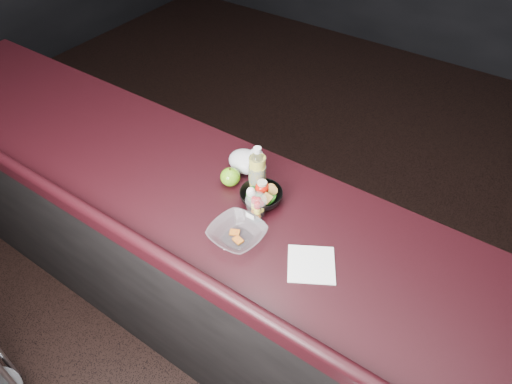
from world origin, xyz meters
TOP-DOWN VIEW (x-y plane):
  - ground at (0.00, 0.00)m, footprint 8.00×8.00m
  - room_shell at (0.00, 0.00)m, footprint 8.00×8.00m
  - counter at (0.00, 0.30)m, footprint 4.06×0.71m
  - lemonade_bottle at (0.01, 0.43)m, footprint 0.07×0.07m
  - fruit_cup at (0.10, 0.29)m, footprint 0.08×0.08m
  - green_apple at (-0.09, 0.39)m, footprint 0.08×0.08m
  - plastic_bag at (-0.09, 0.50)m, footprint 0.15×0.12m
  - snack_bowl at (0.07, 0.37)m, footprint 0.21×0.21m
  - takeout_bowl at (0.10, 0.17)m, footprint 0.21×0.21m
  - paper_napkin at (0.38, 0.22)m, footprint 0.22×0.22m

SIDE VIEW (x-z plane):
  - ground at x=0.00m, z-range 0.00..0.00m
  - counter at x=0.00m, z-range 0.00..1.02m
  - paper_napkin at x=0.38m, z-range 1.02..1.02m
  - takeout_bowl at x=0.10m, z-range 1.02..1.07m
  - snack_bowl at x=0.07m, z-range 1.01..1.10m
  - green_apple at x=-0.09m, z-range 1.02..1.10m
  - plastic_bag at x=-0.09m, z-range 1.01..1.12m
  - fruit_cup at x=0.10m, z-range 1.02..1.14m
  - lemonade_bottle at x=0.01m, z-range 1.00..1.21m
  - room_shell at x=0.00m, z-range -2.17..5.83m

